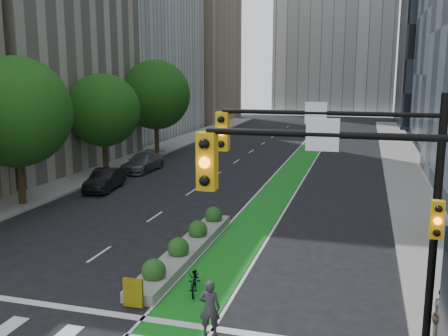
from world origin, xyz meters
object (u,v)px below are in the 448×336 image
Objects in this scene: parked_car_left_far at (143,162)px; pedestrian_near at (445,316)px; median_planter at (187,246)px; parked_car_left_mid at (105,180)px; cyclist at (210,308)px; bicycle at (195,280)px.

pedestrian_near reaches higher than parked_car_left_far.
pedestrian_near is (9.65, -5.20, 0.68)m from median_planter.
parked_car_left_mid is 0.87× the size of parked_car_left_far.
cyclist is at bearing -58.64° from parked_car_left_far.
median_planter is at bearing -73.63° from cyclist.
parked_car_left_far is (-12.83, 22.91, -0.17)m from cyclist.
pedestrian_near is at bearing -46.22° from parked_car_left_far.
pedestrian_near is (8.09, -1.74, 0.60)m from bicycle.
parked_car_left_mid is (-12.49, 16.16, -0.18)m from cyclist.
median_planter is 19.37m from parked_car_left_far.
pedestrian_near is at bearing -28.33° from median_planter.
parked_car_left_far is 2.74× the size of pedestrian_near.
bicycle is 23.14m from parked_car_left_far.
bicycle is at bearing 94.31° from pedestrian_near.
cyclist is 26.25m from parked_car_left_far.
parked_car_left_far reaches higher than bicycle.
cyclist is at bearing -59.70° from parked_car_left_mid.
median_planter is at bearing -57.39° from parked_car_left_far.
median_planter is 2.39× the size of parked_car_left_mid.
parked_car_left_mid is 24.41m from pedestrian_near.
parked_car_left_far is at bearing 85.50° from parked_car_left_mid.
bicycle is 8.29m from pedestrian_near.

